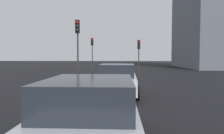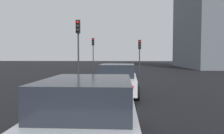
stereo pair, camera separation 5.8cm
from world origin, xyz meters
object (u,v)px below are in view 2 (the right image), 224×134
traffic_light_near_left (140,50)px  traffic_light_near_right (93,47)px  traffic_light_far_left (78,38)px  car_white_lead (118,80)px  car_silver_second (89,116)px

traffic_light_near_left → traffic_light_near_right: traffic_light_near_right is taller
traffic_light_near_right → traffic_light_far_left: (-11.30, -0.61, 0.17)m
traffic_light_near_right → traffic_light_far_left: traffic_light_far_left is taller
car_white_lead → traffic_light_far_left: traffic_light_far_left is taller
traffic_light_near_right → traffic_light_far_left: 11.32m
car_silver_second → car_white_lead: bearing=-3.8°
car_silver_second → traffic_light_near_left: size_ratio=1.31×
traffic_light_near_right → traffic_light_far_left: size_ratio=0.94×
car_white_lead → traffic_light_near_right: traffic_light_near_right is taller
traffic_light_near_left → traffic_light_far_left: bearing=-35.8°
car_silver_second → traffic_light_near_left: 17.24m
car_white_lead → traffic_light_near_right: 15.87m
car_silver_second → traffic_light_far_left: (10.13, 2.41, 2.41)m
traffic_light_near_left → traffic_light_near_right: size_ratio=0.85×
car_silver_second → traffic_light_near_left: bearing=-7.8°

